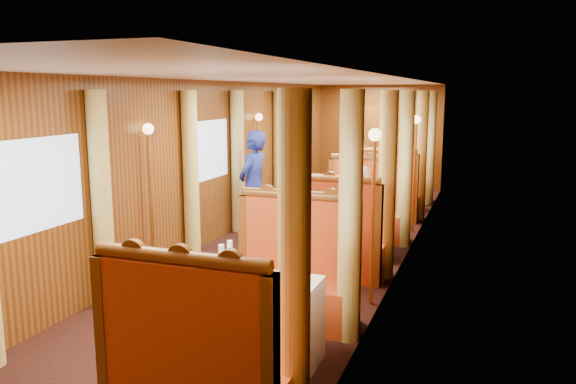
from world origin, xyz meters
The scene contains 47 objects.
floor centered at (0.00, 0.00, 0.00)m, with size 3.00×12.00×0.01m, color black, non-canonical shape.
ceiling centered at (0.00, 0.00, 2.50)m, with size 3.00×12.00×0.01m, color silver, non-canonical shape.
wall_far centered at (0.00, 6.00, 1.25)m, with size 3.00×2.50×0.01m, color brown, non-canonical shape.
wall_left centered at (-1.50, 0.00, 1.25)m, with size 12.00×2.50×0.01m, color brown, non-canonical shape.
wall_right centered at (1.50, 0.00, 1.25)m, with size 12.00×2.50×0.01m, color brown, non-canonical shape.
doorway_far centered at (0.00, 5.97, 1.00)m, with size 0.80×0.04×2.00m, color brown.
table_near centered at (0.75, -3.50, 0.38)m, with size 1.05×0.72×0.75m, color white.
banquette_near_fwd centered at (0.75, -4.51, 0.42)m, with size 1.30×0.55×1.34m.
banquette_near_aft centered at (0.75, -2.49, 0.42)m, with size 1.30×0.55×1.34m.
table_mid centered at (0.75, 0.00, 0.38)m, with size 1.05×0.72×0.75m, color white.
banquette_mid_fwd centered at (0.75, -1.01, 0.42)m, with size 1.30×0.55×1.34m.
banquette_mid_aft centered at (0.75, 1.01, 0.42)m, with size 1.30×0.55×1.34m.
table_far centered at (0.75, 3.50, 0.38)m, with size 1.05×0.72×0.75m, color white.
banquette_far_fwd centered at (0.75, 2.49, 0.42)m, with size 1.30×0.55×1.34m.
banquette_far_aft centered at (0.75, 4.51, 0.42)m, with size 1.30×0.55×1.34m.
tea_tray centered at (0.67, -3.57, 0.76)m, with size 0.34×0.26×0.01m, color silver.
teapot_left centered at (0.55, -3.60, 0.82)m, with size 0.18×0.13×0.15m, color silver, non-canonical shape.
teapot_right centered at (0.75, -3.65, 0.81)m, with size 0.16×0.12×0.13m, color silver, non-canonical shape.
teapot_back centered at (0.65, -3.42, 0.81)m, with size 0.15×0.11×0.12m, color silver, non-canonical shape.
fruit_plate centered at (1.02, -3.63, 0.77)m, with size 0.24×0.24×0.05m.
cup_inboard centered at (0.40, -3.41, 0.86)m, with size 0.08×0.08×0.26m.
cup_outboard centered at (0.41, -3.26, 0.86)m, with size 0.08×0.08×0.26m.
rose_vase_mid centered at (0.73, -0.04, 0.93)m, with size 0.06×0.06×0.36m.
rose_vase_far centered at (0.74, 3.50, 0.93)m, with size 0.06×0.06×0.36m.
window_left_near centered at (-1.49, -3.50, 1.45)m, with size 1.20×0.90×0.01m, color #97ADCD, non-canonical shape.
curtain_left_near_b centered at (-1.38, -2.72, 1.18)m, with size 0.22×0.22×2.35m, color tan.
window_right_near centered at (1.49, -3.50, 1.45)m, with size 1.20×0.90×0.01m, color #97ADCD, non-canonical shape.
curtain_right_near_a centered at (1.38, -4.28, 1.18)m, with size 0.22×0.22×2.35m, color tan.
curtain_right_near_b centered at (1.38, -2.72, 1.18)m, with size 0.22×0.22×2.35m, color tan.
window_left_mid centered at (-1.49, 0.00, 1.45)m, with size 1.20×0.90×0.01m, color #97ADCD, non-canonical shape.
curtain_left_mid_a centered at (-1.38, -0.78, 1.18)m, with size 0.22×0.22×2.35m, color tan.
curtain_left_mid_b centered at (-1.38, 0.78, 1.18)m, with size 0.22×0.22×2.35m, color tan.
window_right_mid centered at (1.49, 0.00, 1.45)m, with size 1.20×0.90×0.01m, color #97ADCD, non-canonical shape.
curtain_right_mid_a centered at (1.38, -0.78, 1.18)m, with size 0.22×0.22×2.35m, color tan.
curtain_right_mid_b centered at (1.38, 0.78, 1.18)m, with size 0.22×0.22×2.35m, color tan.
window_left_far centered at (-1.49, 3.50, 1.45)m, with size 1.20×0.90×0.01m, color #97ADCD, non-canonical shape.
curtain_left_far_a centered at (-1.38, 2.72, 1.18)m, with size 0.22×0.22×2.35m, color tan.
curtain_left_far_b centered at (-1.38, 4.28, 1.18)m, with size 0.22×0.22×2.35m, color tan.
window_right_far centered at (1.49, 3.50, 1.45)m, with size 1.20×0.90×0.01m, color #97ADCD, non-canonical shape.
curtain_right_far_a centered at (1.38, 2.72, 1.18)m, with size 0.22×0.22×2.35m, color tan.
curtain_right_far_b centered at (1.38, 4.28, 1.18)m, with size 0.22×0.22×2.35m, color tan.
sconce_left_fore centered at (-1.40, -1.75, 1.38)m, with size 0.14×0.14×1.95m.
sconce_right_fore centered at (1.40, -1.75, 1.38)m, with size 0.14×0.14×1.95m.
sconce_left_aft centered at (-1.40, 1.75, 1.38)m, with size 0.14×0.14×1.95m.
sconce_right_aft centered at (1.40, 1.75, 1.38)m, with size 0.14×0.14×1.95m.
steward centered at (-0.88, 0.28, 0.87)m, with size 0.64×0.42×1.74m, color navy.
passenger centered at (0.75, 0.73, 0.74)m, with size 0.40×0.44×0.76m.
Camera 1 is at (2.55, -7.65, 2.32)m, focal length 35.00 mm.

